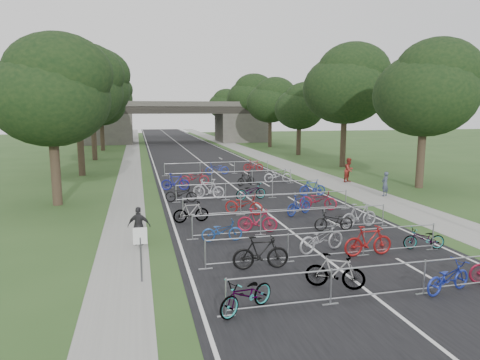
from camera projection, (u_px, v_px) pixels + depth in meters
The scene contains 56 objects.
ground at pixel (378, 299), 12.67m from camera, with size 200.00×200.00×0.00m, color #2E4F21.
road at pixel (187, 150), 60.65m from camera, with size 11.00×140.00×0.01m, color black.
sidewalk_right at pixel (241, 149), 62.50m from camera, with size 3.00×140.00×0.01m, color gray.
sidewalk_left at pixel (132, 151), 58.92m from camera, with size 2.00×140.00×0.01m, color gray.
lane_markings at pixel (187, 150), 60.66m from camera, with size 0.12×140.00×0.00m, color silver.
overpass_bridge at pixel (176, 122), 74.48m from camera, with size 31.00×8.00×7.05m.
park_sign at pixel (140, 244), 13.78m from camera, with size 0.45×0.06×1.83m.
tree_left_0 at pixel (52, 94), 24.28m from camera, with size 6.72×6.72×10.25m.
tree_right_0 at pixel (427, 90), 29.87m from camera, with size 7.17×7.17×10.93m.
tree_left_1 at pixel (78, 89), 35.67m from camera, with size 7.56×7.56×11.53m.
tree_right_1 at pixel (347, 86), 41.23m from camera, with size 8.18×8.18×12.47m.
tree_left_2 at pixel (92, 87), 47.05m from camera, with size 8.40×8.40×12.81m.
tree_right_2 at pixel (300, 107), 53.06m from camera, with size 6.16×6.16×9.39m.
tree_left_3 at pixel (101, 104), 58.83m from camera, with size 6.72×6.72×10.25m.
tree_right_3 at pixel (271, 101), 64.42m from camera, with size 7.17×7.17×10.93m.
tree_left_4 at pixel (107, 100), 70.22m from camera, with size 7.56×7.56×11.53m.
tree_right_4 at pixel (251, 97), 75.77m from camera, with size 8.18×8.18×12.47m.
tree_left_5 at pixel (111, 97), 81.60m from camera, with size 8.40×8.40×12.81m.
tree_right_5 at pixel (236, 108), 87.60m from camera, with size 6.16×6.16×9.39m.
tree_left_6 at pixel (114, 106), 93.38m from camera, with size 6.72×6.72×10.25m.
tree_right_6 at pixel (224, 104), 98.96m from camera, with size 7.17×7.17×10.93m.
barrier_row_0 at pixel (379, 282), 12.59m from camera, with size 9.70×0.08×1.10m.
barrier_row_1 at pixel (327, 245), 16.04m from camera, with size 9.70×0.08×1.10m.
barrier_row_2 at pixel (293, 221), 19.49m from camera, with size 9.70×0.08×1.10m.
barrier_row_3 at pixel (268, 204), 23.14m from camera, with size 9.70×0.08×1.10m.
barrier_row_4 at pixel (249, 190), 26.98m from camera, with size 9.70×0.08×1.10m.
barrier_row_5 at pixel (232, 178), 31.78m from camera, with size 9.70×0.08×1.10m.
barrier_row_6 at pixel (217, 168), 37.54m from camera, with size 9.70×0.08×1.10m.
bike_0 at pixel (247, 295), 11.78m from camera, with size 0.67×1.94×1.02m, color #A0A3A8.
bike_1 at pixel (335, 271), 13.36m from camera, with size 0.52×1.86×1.12m, color #A0A3A8.
bike_2 at pixel (448, 278), 13.05m from camera, with size 0.65×1.86×0.98m, color #1B2C99.
bike_4 at pixel (261, 253), 14.98m from camera, with size 0.57×2.00×1.20m, color black.
bike_5 at pixel (322, 238), 16.83m from camera, with size 0.75×2.16×1.14m, color #96989D.
bike_6 at pixel (368, 241), 16.36m from camera, with size 0.56×1.98×1.19m, color maroon.
bike_7 at pixel (424, 239), 17.17m from camera, with size 0.59×1.68×0.88m, color #A0A3A8.
bike_8 at pixel (222, 231), 18.22m from camera, with size 0.61×1.75×0.92m, color navy.
bike_9 at pixel (257, 220), 19.59m from camera, with size 0.52×1.85×1.11m, color maroon.
bike_10 at pixel (334, 221), 19.78m from camera, with size 0.65×1.85×0.97m, color black.
bike_11 at pixel (359, 216), 20.29m from camera, with size 0.56×1.99×1.19m, color #95969C.
bike_12 at pixel (191, 212), 21.28m from camera, with size 0.51×1.80×1.08m, color #A0A3A8.
bike_13 at pixel (244, 204), 22.93m from camera, with size 0.74×2.11×1.11m, color maroon.
bike_14 at pixel (299, 205), 22.77m from camera, with size 0.52×1.85×1.11m, color navy.
bike_15 at pixel (318, 200), 24.10m from camera, with size 0.73×2.10×1.10m, color maroon.
bike_16 at pixel (181, 194), 25.99m from camera, with size 0.68×1.94×1.02m, color black.
bike_17 at pixel (209, 189), 27.10m from camera, with size 0.59×2.10×1.26m, color silver.
bike_18 at pixel (251, 191), 26.78m from camera, with size 0.70×2.01×1.05m, color #A0A3A8.
bike_19 at pixel (312, 188), 28.03m from camera, with size 0.50×1.77×1.06m, color navy.
bike_20 at pixel (175, 182), 29.87m from camera, with size 0.56×1.98×1.19m, color navy.
bike_21 at pixel (195, 178), 31.98m from camera, with size 0.75×2.16×1.14m, color maroon.
bike_22 at pixel (246, 179), 31.74m from camera, with size 0.46×1.64×0.99m, color black.
bike_23 at pixel (278, 175), 33.12m from camera, with size 0.74×2.12×1.12m, color #B1B2B9.
bike_26 at pixel (217, 168), 37.25m from camera, with size 0.72×2.06×1.08m, color navy.
bike_27 at pixel (253, 165), 39.24m from camera, with size 0.51×1.82×1.09m, color maroon.
pedestrian_a at pixel (385, 184), 27.85m from camera, with size 0.58×0.38×1.60m, color #374052.
pedestrian_b at pixel (349, 170), 33.28m from camera, with size 0.92×0.72×1.90m, color maroon.
pedestrian_c at pixel (139, 226), 17.66m from camera, with size 0.94×0.39×1.61m, color #262628.
Camera 1 is at (-6.78, -10.65, 5.53)m, focal length 32.00 mm.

